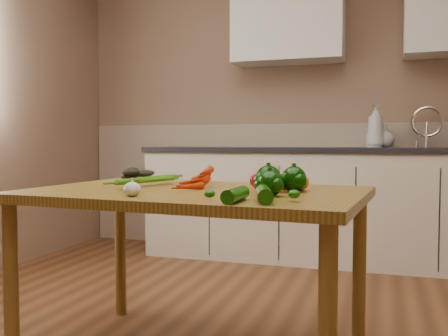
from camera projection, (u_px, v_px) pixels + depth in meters
room at (216, 69)px, 2.07m from camera, size 4.04×5.04×2.64m
counter_run at (323, 203)px, 3.96m from camera, size 2.84×0.64×1.14m
upper_cabinets at (365, 14)px, 3.91m from camera, size 2.15×0.35×0.70m
table at (195, 209)px, 2.10m from camera, size 1.45×0.99×0.74m
soap_bottle_a at (376, 126)px, 3.89m from camera, size 0.18×0.18×0.34m
soap_bottle_b at (371, 137)px, 3.99m from camera, size 0.08×0.08×0.17m
soap_bottle_c at (385, 136)px, 3.93m from camera, size 0.17×0.17×0.18m
carrot_bunch at (182, 180)px, 2.19m from camera, size 0.27×0.22×0.07m
leafy_greens at (139, 172)px, 2.55m from camera, size 0.20×0.18×0.10m
garlic_bulb at (132, 189)px, 1.84m from camera, size 0.06×0.06×0.05m
pepper_a at (268, 179)px, 1.99m from camera, size 0.11×0.11×0.11m
pepper_b at (294, 179)px, 2.01m from camera, size 0.10×0.10×0.10m
pepper_c at (270, 184)px, 1.84m from camera, size 0.09×0.09×0.09m
tomato_a at (257, 180)px, 2.19m from camera, size 0.07×0.07×0.06m
tomato_b at (285, 182)px, 2.10m from camera, size 0.07×0.07×0.06m
tomato_c at (300, 182)px, 2.06m from camera, size 0.08×0.08×0.07m
zucchini_a at (264, 194)px, 1.68m from camera, size 0.11×0.21×0.05m
zucchini_b at (236, 195)px, 1.67m from camera, size 0.05×0.19×0.05m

